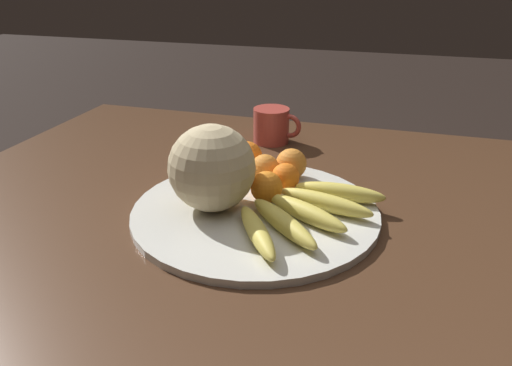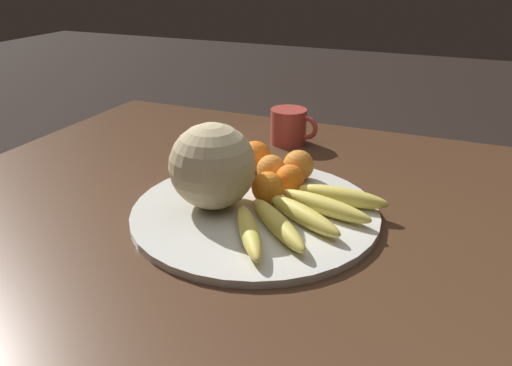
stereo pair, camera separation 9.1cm
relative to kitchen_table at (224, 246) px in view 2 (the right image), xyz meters
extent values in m
cube|color=#4C301E|center=(0.00, 0.00, 0.06)|extent=(1.26, 1.18, 0.04)
cube|color=#4C301E|center=(-0.54, -0.50, -0.29)|extent=(0.07, 0.07, 0.67)
cube|color=#4C301E|center=(0.54, -0.50, -0.29)|extent=(0.07, 0.07, 0.67)
cylinder|color=silver|center=(-0.07, 0.00, 0.09)|extent=(0.46, 0.46, 0.01)
torus|color=#47382D|center=(-0.07, 0.00, 0.09)|extent=(0.46, 0.46, 0.01)
sphere|color=beige|center=(0.01, 0.02, 0.18)|extent=(0.16, 0.16, 0.16)
sphere|color=#473819|center=(-0.09, -0.02, 0.12)|extent=(0.02, 0.02, 0.02)
ellipsoid|color=#E5D156|center=(-0.10, 0.11, 0.12)|extent=(0.12, 0.17, 0.03)
ellipsoid|color=#E5D156|center=(-0.14, 0.07, 0.12)|extent=(0.16, 0.16, 0.03)
ellipsoid|color=#E5D156|center=(-0.17, 0.02, 0.12)|extent=(0.17, 0.12, 0.03)
ellipsoid|color=#E5D156|center=(-0.19, -0.03, 0.12)|extent=(0.19, 0.08, 0.03)
ellipsoid|color=#E5D156|center=(-0.21, -0.08, 0.12)|extent=(0.17, 0.04, 0.03)
sphere|color=orange|center=(-0.10, -0.09, 0.13)|extent=(0.06, 0.06, 0.06)
sphere|color=orange|center=(-0.05, -0.12, 0.13)|extent=(0.06, 0.06, 0.06)
sphere|color=orange|center=(0.04, -0.12, 0.13)|extent=(0.06, 0.06, 0.06)
sphere|color=orange|center=(0.00, -0.16, 0.13)|extent=(0.07, 0.07, 0.07)
sphere|color=orange|center=(-0.08, -0.03, 0.13)|extent=(0.06, 0.06, 0.06)
sphere|color=orange|center=(-0.10, -0.15, 0.13)|extent=(0.06, 0.06, 0.06)
cylinder|color=#B74238|center=(0.01, -0.40, 0.13)|extent=(0.09, 0.09, 0.09)
torus|color=#B74238|center=(-0.04, -0.39, 0.13)|extent=(0.06, 0.02, 0.06)
camera|label=1|loc=(-0.31, 0.79, 0.52)|focal=35.00mm
camera|label=2|loc=(-0.39, 0.75, 0.52)|focal=35.00mm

